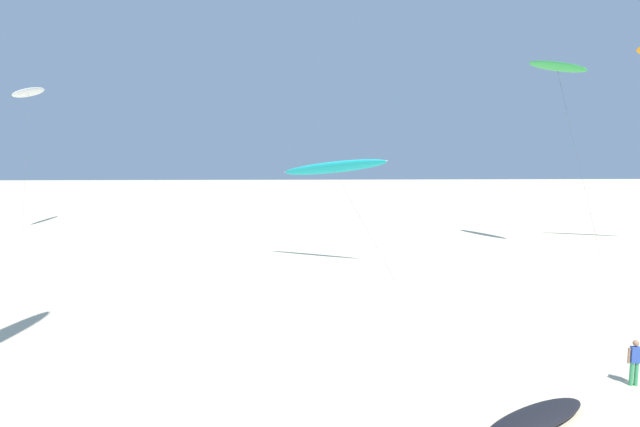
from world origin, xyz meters
The scene contains 5 objects.
flying_kite_4 centered at (23.05, 50.69, 14.86)m, with size 5.04×5.69×15.90m.
flying_kite_5 centered at (4.82, 45.14, 7.04)m, with size 7.45×7.41×7.99m.
flying_kite_7 centered at (-24.53, 63.35, 13.87)m, with size 3.60×13.31×14.94m.
grounded_kite_1 centered at (9.62, 21.56, 0.20)m, with size 4.43×3.41×0.39m.
person_foreground_walker centered at (14.30, 24.22, 0.92)m, with size 0.51×0.23×1.67m.
Camera 1 is at (2.41, 5.49, 8.48)m, focal length 31.46 mm.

